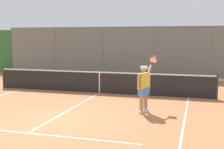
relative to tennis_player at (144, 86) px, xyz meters
name	(u,v)px	position (x,y,z in m)	size (l,w,h in m)	color
ground_plane	(51,120)	(2.54, 1.75, -0.90)	(60.00, 60.00, 0.00)	#B76B42
court_line_markings	(23,136)	(2.54, 3.24, -0.90)	(7.87, 10.89, 0.01)	white
fence_backdrop	(130,53)	(2.54, -9.14, 0.58)	(19.47, 1.37, 3.13)	slate
tennis_net	(99,82)	(2.54, -2.95, -0.41)	(10.11, 0.09, 1.07)	#2D2D2D
tennis_player	(144,86)	(0.00, 0.00, 0.00)	(0.53, 1.32, 1.85)	silver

